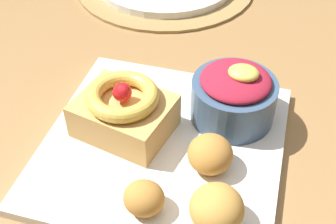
% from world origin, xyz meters
% --- Properties ---
extents(dining_table, '(1.39, 0.96, 0.73)m').
position_xyz_m(dining_table, '(0.00, 0.00, 0.64)').
color(dining_table, olive).
rests_on(dining_table, ground_plane).
extents(front_plate, '(0.26, 0.26, 0.01)m').
position_xyz_m(front_plate, '(-0.05, -0.06, 0.74)').
color(front_plate, white).
rests_on(front_plate, dining_table).
extents(cake_slice, '(0.12, 0.10, 0.07)m').
position_xyz_m(cake_slice, '(-0.09, -0.05, 0.77)').
color(cake_slice, tan).
rests_on(cake_slice, front_plate).
extents(berry_ramekin, '(0.10, 0.10, 0.07)m').
position_xyz_m(berry_ramekin, '(0.02, 0.00, 0.77)').
color(berry_ramekin, '#3D5675').
rests_on(berry_ramekin, front_plate).
extents(fritter_front, '(0.05, 0.05, 0.04)m').
position_xyz_m(fritter_front, '(0.01, -0.08, 0.76)').
color(fritter_front, '#BC7F38').
rests_on(fritter_front, front_plate).
extents(fritter_middle, '(0.04, 0.04, 0.03)m').
position_xyz_m(fritter_middle, '(-0.04, -0.15, 0.76)').
color(fritter_middle, '#BC7F38').
rests_on(fritter_middle, front_plate).
extents(fritter_back, '(0.05, 0.05, 0.04)m').
position_xyz_m(fritter_back, '(0.03, -0.15, 0.76)').
color(fritter_back, gold).
rests_on(fritter_back, front_plate).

